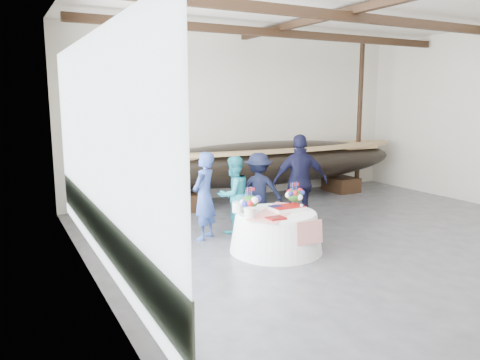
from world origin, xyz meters
TOP-DOWN VIEW (x-y plane):
  - floor at (0.00, 0.00)m, footprint 10.00×12.00m
  - wall_back at (0.00, 6.00)m, footprint 10.00×0.02m
  - wall_left at (-5.00, 0.00)m, footprint 0.02×12.00m
  - pavilion_structure at (0.00, 0.86)m, footprint 9.80×11.76m
  - open_bay at (-4.95, 1.00)m, footprint 0.03×7.00m
  - longboat_display at (0.32, 5.10)m, footprint 8.56×1.71m
  - banquet_table at (-1.80, 1.29)m, footprint 1.68×1.68m
  - tabletop_items at (-1.79, 1.43)m, footprint 1.56×1.39m
  - guest_woman_blue at (-2.65, 2.58)m, footprint 0.75×0.72m
  - guest_woman_teal at (-1.93, 2.72)m, footprint 0.88×0.76m
  - guest_man_left at (-1.28, 2.82)m, footprint 1.19×0.97m
  - guest_man_right at (-0.55, 2.33)m, footprint 1.27×0.84m

SIDE VIEW (x-z plane):
  - floor at x=0.00m, z-range -0.01..0.01m
  - banquet_table at x=-1.80m, z-range 0.00..0.72m
  - guest_woman_teal at x=-1.93m, z-range 0.00..1.59m
  - guest_man_left at x=-1.28m, z-range 0.00..1.61m
  - guest_woman_blue at x=-2.65m, z-range 0.00..1.73m
  - tabletop_items at x=-1.79m, z-range 0.67..1.07m
  - guest_man_right at x=-0.55m, z-range 0.00..2.01m
  - longboat_display at x=0.32m, z-range 0.22..1.83m
  - open_bay at x=-4.95m, z-range 0.23..3.43m
  - wall_back at x=0.00m, z-range 0.00..4.50m
  - wall_left at x=-5.00m, z-range 0.00..4.50m
  - pavilion_structure at x=0.00m, z-range 1.75..6.25m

